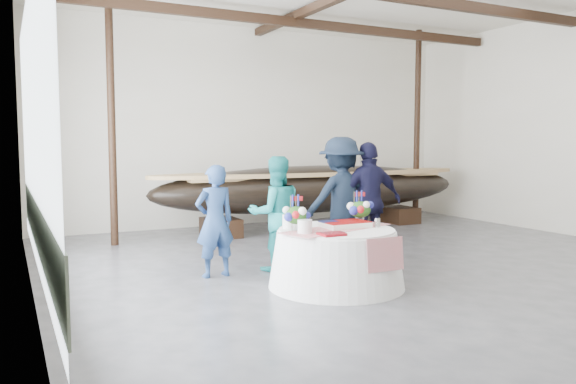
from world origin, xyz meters
name	(u,v)px	position (x,y,z in m)	size (l,w,h in m)	color
floor	(427,276)	(0.00, 0.00, 0.00)	(10.00, 12.00, 0.01)	#3D3D42
wall_back	(256,127)	(0.00, 6.00, 2.25)	(10.00, 0.02, 4.50)	silver
wall_left	(31,104)	(-5.00, 0.00, 2.25)	(0.02, 12.00, 4.50)	silver
open_bay	(34,147)	(-4.95, 1.00, 1.83)	(0.03, 7.00, 3.20)	silver
longboat_display	(317,189)	(0.79, 4.50, 0.89)	(7.41, 1.48, 1.39)	black
banquet_table	(336,258)	(-1.43, 0.10, 0.38)	(1.77, 1.77, 0.76)	white
tabletop_items	(329,217)	(-1.48, 0.21, 0.91)	(1.73, 1.05, 0.40)	red
guest_woman_blue	(215,221)	(-2.66, 1.34, 0.79)	(0.57, 0.38, 1.57)	navy
guest_woman_teal	(276,213)	(-1.73, 1.33, 0.84)	(0.82, 0.64, 1.68)	teal
guest_man_left	(341,199)	(-0.52, 1.45, 0.98)	(1.27, 0.73, 1.97)	black
guest_man_right	(369,202)	(-0.11, 1.26, 0.95)	(1.11, 0.46, 1.89)	black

